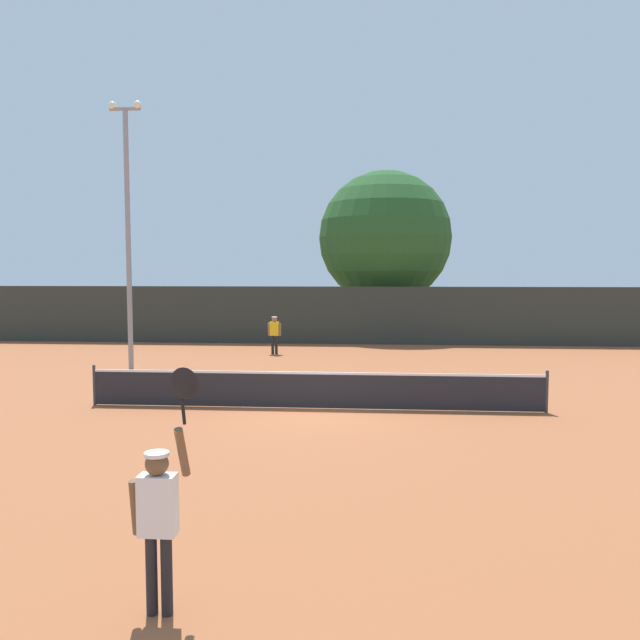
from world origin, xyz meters
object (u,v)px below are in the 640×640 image
object	(u,v)px
light_pole	(128,221)
large_tree	(385,238)
player_receiving	(274,331)
parked_car_near	(207,318)
tennis_ball	(292,389)
player_serving	(159,507)

from	to	relation	value
light_pole	large_tree	bearing A→B (deg)	53.28
player_receiving	large_tree	distance (m)	10.28
large_tree	parked_car_near	bearing A→B (deg)	169.05
player_receiving	tennis_ball	size ratio (longest dim) A/B	23.72
player_serving	tennis_ball	distance (m)	12.30
large_tree	player_receiving	bearing A→B (deg)	-121.66
light_pole	parked_car_near	distance (m)	15.34
player_serving	light_pole	bearing A→B (deg)	112.30
tennis_ball	player_serving	bearing A→B (deg)	-89.29
parked_car_near	light_pole	bearing A→B (deg)	-79.49
tennis_ball	large_tree	distance (m)	17.11
player_receiving	large_tree	size ratio (longest dim) A/B	0.18
player_serving	large_tree	size ratio (longest dim) A/B	0.29
player_receiving	light_pole	xyz separation A→B (m)	(-4.51, -4.67, 4.33)
large_tree	player_serving	bearing A→B (deg)	-96.04
light_pole	tennis_ball	bearing A→B (deg)	-28.35
player_serving	player_receiving	distance (m)	20.38
tennis_ball	large_tree	size ratio (longest dim) A/B	0.01
player_serving	light_pole	world-z (taller)	light_pole
tennis_ball	large_tree	world-z (taller)	large_tree
light_pole	large_tree	world-z (taller)	light_pole
player_serving	player_receiving	world-z (taller)	player_serving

